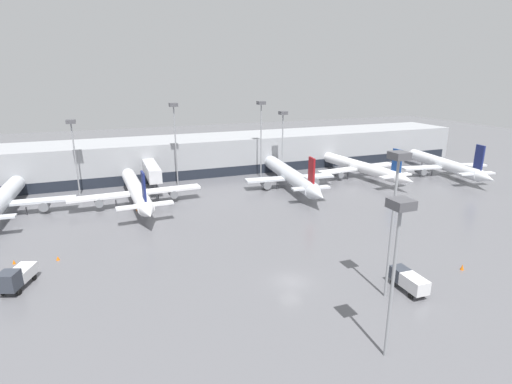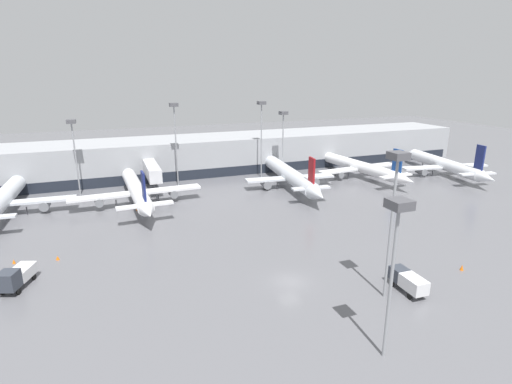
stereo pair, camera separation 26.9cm
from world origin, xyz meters
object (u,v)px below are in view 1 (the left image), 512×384
(service_truck_0, at_px, (16,277))
(traffic_cone_3, at_px, (137,209))
(parked_jet_3, at_px, (137,191))
(apron_light_mast_5, at_px, (261,118))
(traffic_cone_1, at_px, (462,267))
(apron_light_mast_1, at_px, (396,184))
(traffic_cone_2, at_px, (14,262))
(parked_jet_1, at_px, (290,175))
(apron_light_mast_3, at_px, (72,135))
(parked_jet_0, at_px, (444,165))
(apron_light_mast_4, at_px, (398,232))
(apron_light_mast_0, at_px, (174,121))
(service_truck_1, at_px, (409,280))
(parked_jet_2, at_px, (0,201))
(apron_light_mast_6, at_px, (283,125))
(parked_jet_4, at_px, (358,166))
(traffic_cone_0, at_px, (58,258))

(service_truck_0, bearing_deg, traffic_cone_3, 166.54)
(parked_jet_3, height_order, apron_light_mast_5, apron_light_mast_5)
(traffic_cone_1, xyz_separation_m, apron_light_mast_1, (-13.73, -1.67, 13.20))
(traffic_cone_2, xyz_separation_m, apron_light_mast_5, (49.23, 32.57, 14.38))
(parked_jet_1, relative_size, traffic_cone_2, 62.29)
(traffic_cone_2, bearing_deg, service_truck_0, -77.42)
(service_truck_0, xyz_separation_m, apron_light_mast_5, (47.54, 40.11, 13.14))
(traffic_cone_2, bearing_deg, apron_light_mast_3, 77.39)
(parked_jet_0, bearing_deg, apron_light_mast_4, 140.31)
(apron_light_mast_0, bearing_deg, service_truck_1, -73.30)
(parked_jet_2, relative_size, traffic_cone_3, 45.15)
(parked_jet_3, relative_size, apron_light_mast_4, 2.21)
(apron_light_mast_6, bearing_deg, parked_jet_4, -20.36)
(apron_light_mast_1, bearing_deg, traffic_cone_3, 120.07)
(traffic_cone_2, relative_size, apron_light_mast_6, 0.04)
(parked_jet_1, height_order, apron_light_mast_0, apron_light_mast_0)
(traffic_cone_0, height_order, apron_light_mast_5, apron_light_mast_5)
(parked_jet_2, distance_m, parked_jet_4, 77.25)
(apron_light_mast_3, bearing_deg, parked_jet_1, -13.89)
(traffic_cone_3, bearing_deg, apron_light_mast_5, 26.35)
(apron_light_mast_4, bearing_deg, apron_light_mast_6, 73.60)
(service_truck_0, bearing_deg, parked_jet_1, 139.55)
(parked_jet_1, distance_m, service_truck_1, 46.66)
(traffic_cone_1, relative_size, apron_light_mast_0, 0.04)
(service_truck_1, distance_m, apron_light_mast_1, 12.54)
(parked_jet_0, distance_m, apron_light_mast_6, 42.91)
(parked_jet_1, relative_size, apron_light_mast_4, 2.45)
(parked_jet_1, xyz_separation_m, service_truck_1, (-6.61, -46.17, -1.34))
(parked_jet_3, xyz_separation_m, parked_jet_4, (53.76, 3.64, -0.28))
(apron_light_mast_3, bearing_deg, traffic_cone_3, -55.51)
(traffic_cone_2, distance_m, apron_light_mast_3, 35.30)
(apron_light_mast_0, bearing_deg, parked_jet_3, -131.10)
(parked_jet_4, bearing_deg, traffic_cone_3, 91.31)
(parked_jet_2, relative_size, service_truck_0, 5.57)
(apron_light_mast_3, distance_m, apron_light_mast_5, 42.06)
(apron_light_mast_4, bearing_deg, apron_light_mast_0, 96.25)
(parked_jet_1, distance_m, traffic_cone_1, 44.67)
(parked_jet_0, height_order, traffic_cone_0, parked_jet_0)
(service_truck_0, relative_size, apron_light_mast_5, 0.32)
(traffic_cone_0, bearing_deg, traffic_cone_1, -24.03)
(parked_jet_1, xyz_separation_m, apron_light_mast_1, (-9.85, -46.10, 10.78))
(apron_light_mast_5, bearing_deg, parked_jet_4, -21.25)
(parked_jet_2, xyz_separation_m, apron_light_mast_4, (40.66, -55.71, 9.32))
(parked_jet_0, xyz_separation_m, service_truck_0, (-92.00, -25.17, -1.17))
(parked_jet_4, bearing_deg, parked_jet_1, 91.44)
(apron_light_mast_6, bearing_deg, service_truck_0, -144.08)
(apron_light_mast_0, distance_m, apron_light_mast_1, 58.23)
(parked_jet_0, distance_m, traffic_cone_3, 76.03)
(parked_jet_1, bearing_deg, service_truck_0, 125.85)
(parked_jet_0, bearing_deg, parked_jet_3, 97.30)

